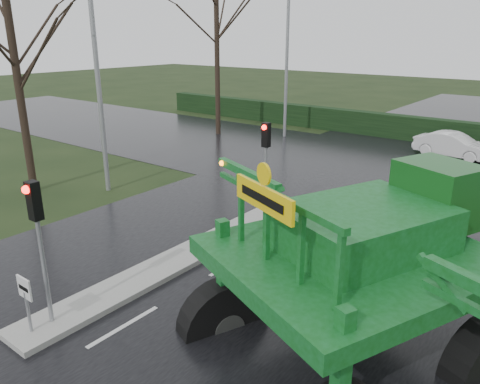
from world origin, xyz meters
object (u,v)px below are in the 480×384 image
Objects in this scene: street_light_left_far at (292,41)px; crop_sprayer at (233,219)px; keep_left_sign at (26,296)px; white_sedan at (452,157)px; traffic_signal_near at (37,223)px; street_light_left_near at (99,45)px; traffic_signal_mid at (266,149)px.

street_light_left_far reaches higher than crop_sprayer.
keep_left_sign reaches higher than white_sedan.
keep_left_sign is at bearing -179.94° from white_sedan.
traffic_signal_near is 0.39× the size of crop_sprayer.
crop_sprayer is 2.25× the size of white_sedan.
white_sedan is at bearing 56.73° from street_light_left_near.
crop_sprayer is at bearing 41.45° from traffic_signal_near.
crop_sprayer is at bearing -61.21° from street_light_left_far.
traffic_signal_mid is at bearing 90.00° from keep_left_sign.
street_light_left_near is 14.00m from street_light_left_far.
crop_sprayer is at bearing -171.95° from white_sedan.
crop_sprayer is 19.44m from white_sedan.
street_light_left_far is 21.09m from crop_sprayer.
traffic_signal_mid is (0.00, 8.50, 0.00)m from traffic_signal_near.
street_light_left_far is at bearing 108.17° from traffic_signal_near.
white_sedan is (2.97, 13.54, -2.59)m from traffic_signal_mid.
street_light_left_near and street_light_left_far have the same top height.
crop_sprayer reaches higher than traffic_signal_mid.
keep_left_sign is 22.75m from white_sedan.
keep_left_sign is at bearing -111.51° from crop_sprayer.
traffic_signal_near is 10.40m from street_light_left_near.
street_light_left_near reaches higher than white_sedan.
traffic_signal_mid is 0.35× the size of street_light_left_near.
white_sedan is at bearing 82.50° from keep_left_sign.
traffic_signal_near is 0.87× the size of white_sedan.
street_light_left_near is at bearing 179.43° from crop_sprayer.
keep_left_sign is 0.38× the size of traffic_signal_mid.
traffic_signal_mid is 7.83m from street_light_left_near.
keep_left_sign is 23.11m from street_light_left_far.
traffic_signal_near is at bearing 90.00° from keep_left_sign.
street_light_left_far is at bearing 118.86° from traffic_signal_mid.
keep_left_sign is 0.33× the size of white_sedan.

